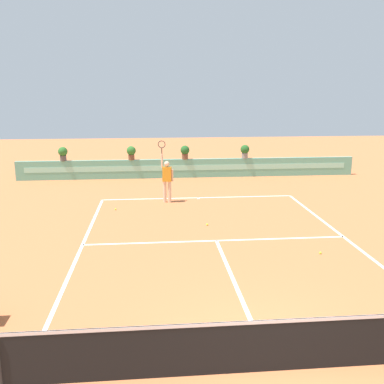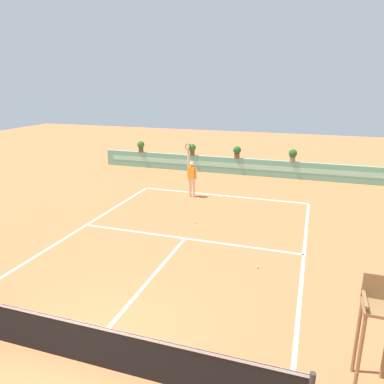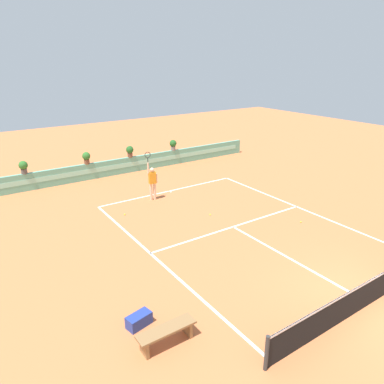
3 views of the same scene
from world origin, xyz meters
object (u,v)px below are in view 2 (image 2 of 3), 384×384
(tennis_ball_by_sideline, at_px, (258,267))
(potted_plant_left, at_px, (192,149))
(umpire_chair, at_px, (377,320))
(tennis_ball_mid_court, at_px, (196,222))
(tennis_player, at_px, (192,176))
(potted_plant_right, at_px, (293,154))
(tennis_ball_near_baseline, at_px, (145,198))
(potted_plant_centre, at_px, (237,151))
(potted_plant_far_left, at_px, (141,146))

(tennis_ball_by_sideline, xyz_separation_m, potted_plant_left, (-5.86, 11.36, 1.38))
(umpire_chair, bearing_deg, tennis_ball_mid_court, 129.59)
(tennis_player, relative_size, tennis_ball_mid_court, 38.01)
(umpire_chair, distance_m, tennis_ball_mid_court, 8.80)
(tennis_ball_mid_court, height_order, potted_plant_left, potted_plant_left)
(umpire_chair, height_order, tennis_ball_by_sideline, umpire_chair)
(potted_plant_right, bearing_deg, tennis_ball_near_baseline, -136.32)
(potted_plant_right, xyz_separation_m, potted_plant_centre, (-3.23, 0.00, 0.00))
(tennis_ball_near_baseline, xyz_separation_m, potted_plant_right, (6.43, 6.14, 1.38))
(umpire_chair, height_order, tennis_ball_near_baseline, umpire_chair)
(tennis_ball_near_baseline, bearing_deg, tennis_player, 26.18)
(potted_plant_right, relative_size, potted_plant_centre, 1.00)
(tennis_player, xyz_separation_m, tennis_ball_near_baseline, (-2.06, -1.01, -1.02))
(tennis_ball_mid_court, xyz_separation_m, tennis_ball_by_sideline, (2.90, -2.94, 0.00))
(umpire_chair, relative_size, tennis_ball_mid_court, 31.47)
(tennis_player, distance_m, potted_plant_centre, 5.26)
(potted_plant_right, height_order, potted_plant_centre, same)
(potted_plant_left, bearing_deg, tennis_ball_near_baseline, -93.51)
(tennis_ball_mid_court, relative_size, potted_plant_left, 0.09)
(umpire_chair, bearing_deg, potted_plant_left, 119.33)
(tennis_ball_near_baseline, bearing_deg, umpire_chair, -45.36)
(tennis_ball_mid_court, height_order, potted_plant_far_left, potted_plant_far_left)
(potted_plant_right, bearing_deg, potted_plant_left, 180.00)
(tennis_ball_by_sideline, bearing_deg, potted_plant_right, 89.02)
(umpire_chair, height_order, potted_plant_far_left, umpire_chair)
(potted_plant_centre, bearing_deg, potted_plant_right, 0.00)
(tennis_ball_mid_court, relative_size, potted_plant_right, 0.09)
(tennis_ball_by_sideline, height_order, potted_plant_centre, potted_plant_centre)
(tennis_ball_near_baseline, distance_m, potted_plant_far_left, 7.03)
(umpire_chair, bearing_deg, tennis_ball_by_sideline, 125.09)
(tennis_ball_mid_court, xyz_separation_m, potted_plant_centre, (-0.13, 8.42, 1.38))
(tennis_ball_mid_court, bearing_deg, umpire_chair, -50.41)
(tennis_player, xyz_separation_m, potted_plant_left, (-1.68, 5.13, 0.36))
(umpire_chair, relative_size, potted_plant_right, 2.96)
(tennis_ball_near_baseline, xyz_separation_m, potted_plant_far_left, (-3.13, 6.14, 1.38))
(tennis_ball_by_sideline, bearing_deg, potted_plant_left, 117.26)
(potted_plant_far_left, bearing_deg, tennis_ball_by_sideline, -50.52)
(tennis_player, xyz_separation_m, tennis_ball_by_sideline, (4.17, -6.24, -1.02))
(tennis_player, height_order, potted_plant_far_left, tennis_player)
(umpire_chair, distance_m, potted_plant_far_left, 19.31)
(tennis_ball_mid_court, xyz_separation_m, potted_plant_far_left, (-6.46, 8.42, 1.38))
(tennis_ball_mid_court, height_order, potted_plant_centre, potted_plant_centre)
(tennis_player, distance_m, potted_plant_right, 6.74)
(potted_plant_right, relative_size, potted_plant_far_left, 1.00)
(potted_plant_far_left, bearing_deg, tennis_ball_mid_court, -52.52)
(potted_plant_right, distance_m, potted_plant_far_left, 9.55)
(potted_plant_far_left, bearing_deg, umpire_chair, -51.57)
(potted_plant_far_left, bearing_deg, potted_plant_right, 0.00)
(tennis_player, relative_size, potted_plant_right, 3.57)
(potted_plant_centre, xyz_separation_m, potted_plant_left, (-2.82, 0.00, 0.00))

